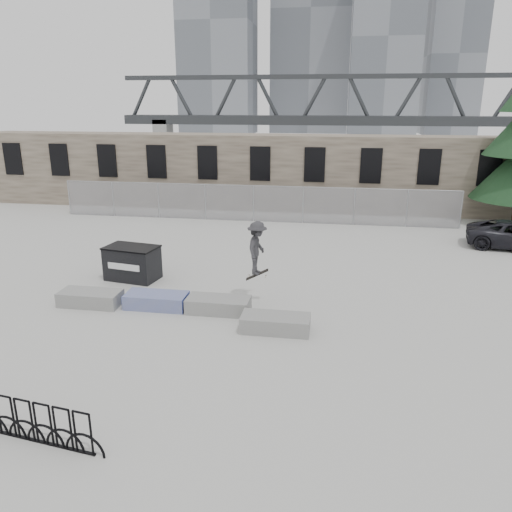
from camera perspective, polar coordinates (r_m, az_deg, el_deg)
The scene contains 12 objects.
ground at distance 16.39m, azimuth -7.54°, elevation -5.96°, with size 120.00×120.00×0.00m, color #A2A19D.
stone_wall at distance 31.24m, azimuth 0.83°, elevation 9.60°, with size 36.00×2.58×4.50m.
chainlink_fence at distance 27.79m, azimuth -0.31°, elevation 6.09°, with size 22.06×0.06×2.02m.
planter_far_left at distance 17.32m, azimuth -18.40°, elevation -4.52°, with size 2.00×0.90×0.47m.
planter_center_left at distance 16.57m, azimuth -11.30°, elevation -4.93°, with size 2.00×0.90×0.47m.
planter_center_right at distance 15.96m, azimuth -4.33°, elevation -5.52°, with size 2.00×0.90×0.47m.
planter_offset at distance 14.66m, azimuth 2.24°, elevation -7.61°, with size 2.00×0.90×0.47m.
dumpster at distance 19.23m, azimuth -13.95°, elevation -0.75°, with size 2.10×1.49×1.27m.
bike_rack at distance 11.25m, azimuth -24.94°, elevation -16.68°, with size 3.56×0.58×0.90m.
skyline_towers at distance 109.30m, azimuth 6.84°, elevation 24.71°, with size 58.00×28.00×48.00m.
truss_bridge at distance 69.65m, azimuth 14.19°, elevation 14.88°, with size 70.00×3.00×9.80m.
skateboarder at distance 16.11m, azimuth 0.14°, elevation 0.91°, with size 0.79×1.21×1.97m.
Camera 1 is at (4.49, -14.39, 6.42)m, focal length 35.00 mm.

